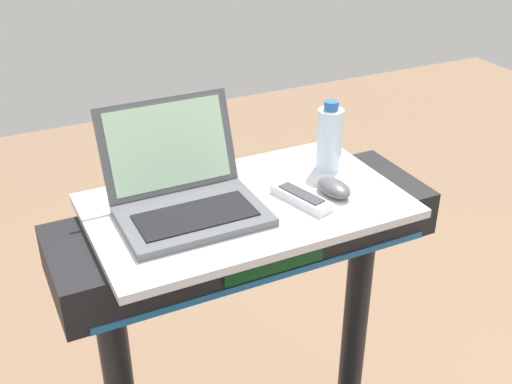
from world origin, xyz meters
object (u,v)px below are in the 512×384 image
object	(u,v)px
water_bottle	(329,138)
tv_remote	(301,198)
laptop	(185,192)
computer_mouse	(334,188)

from	to	relation	value
water_bottle	tv_remote	world-z (taller)	water_bottle
laptop	tv_remote	distance (m)	0.26
laptop	computer_mouse	world-z (taller)	laptop
laptop	computer_mouse	xyz separation A→B (m)	(0.33, -0.08, -0.03)
water_bottle	laptop	bearing A→B (deg)	-174.26
computer_mouse	tv_remote	bearing A→B (deg)	174.16
tv_remote	laptop	bearing A→B (deg)	162.09
laptop	water_bottle	size ratio (longest dim) A/B	1.74
computer_mouse	laptop	bearing A→B (deg)	161.96
laptop	computer_mouse	distance (m)	0.35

